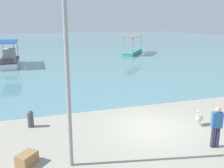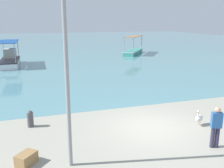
{
  "view_description": "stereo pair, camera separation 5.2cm",
  "coord_description": "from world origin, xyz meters",
  "px_view_note": "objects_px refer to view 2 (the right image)",
  "views": [
    {
      "loc": [
        -5.04,
        -9.81,
        4.92
      ],
      "look_at": [
        -0.71,
        3.84,
        1.25
      ],
      "focal_mm": 40.0,
      "sensor_mm": 36.0,
      "label": 1
    },
    {
      "loc": [
        -4.99,
        -9.82,
        4.92
      ],
      "look_at": [
        -0.71,
        3.84,
        1.25
      ],
      "focal_mm": 40.0,
      "sensor_mm": 36.0,
      "label": 2
    }
  ],
  "objects_px": {
    "fishing_boat_center": "(10,60)",
    "lamp_post": "(66,63)",
    "fishing_boat_near_left": "(133,51)",
    "pelican": "(199,118)",
    "cargo_crate": "(26,159)",
    "fisherman_standing": "(216,126)",
    "mooring_bollard": "(30,118)"
  },
  "relations": [
    {
      "from": "fisherman_standing",
      "to": "lamp_post",
      "type": "bearing_deg",
      "value": 175.51
    },
    {
      "from": "fishing_boat_near_left",
      "to": "fisherman_standing",
      "type": "xyz_separation_m",
      "value": [
        -7.58,
        -27.18,
        0.41
      ]
    },
    {
      "from": "fishing_boat_center",
      "to": "mooring_bollard",
      "type": "xyz_separation_m",
      "value": [
        2.22,
        -17.95,
        -0.22
      ]
    },
    {
      "from": "lamp_post",
      "to": "cargo_crate",
      "type": "height_order",
      "value": "lamp_post"
    },
    {
      "from": "fishing_boat_center",
      "to": "fishing_boat_near_left",
      "type": "height_order",
      "value": "fishing_boat_center"
    },
    {
      "from": "pelican",
      "to": "cargo_crate",
      "type": "xyz_separation_m",
      "value": [
        -7.86,
        -1.05,
        -0.16
      ]
    },
    {
      "from": "fisherman_standing",
      "to": "mooring_bollard",
      "type": "bearing_deg",
      "value": 148.58
    },
    {
      "from": "fishing_boat_center",
      "to": "fisherman_standing",
      "type": "distance_m",
      "value": 24.05
    },
    {
      "from": "fishing_boat_near_left",
      "to": "cargo_crate",
      "type": "bearing_deg",
      "value": -119.25
    },
    {
      "from": "fisherman_standing",
      "to": "cargo_crate",
      "type": "bearing_deg",
      "value": 172.38
    },
    {
      "from": "lamp_post",
      "to": "pelican",
      "type": "bearing_deg",
      "value": 13.74
    },
    {
      "from": "lamp_post",
      "to": "cargo_crate",
      "type": "relative_size",
      "value": 9.2
    },
    {
      "from": "pelican",
      "to": "mooring_bollard",
      "type": "height_order",
      "value": "mooring_bollard"
    },
    {
      "from": "fishing_boat_near_left",
      "to": "fishing_boat_center",
      "type": "bearing_deg",
      "value": -163.5
    },
    {
      "from": "pelican",
      "to": "mooring_bollard",
      "type": "xyz_separation_m",
      "value": [
        -7.73,
        2.26,
        0.06
      ]
    },
    {
      "from": "fisherman_standing",
      "to": "cargo_crate",
      "type": "distance_m",
      "value": 7.21
    },
    {
      "from": "lamp_post",
      "to": "fisherman_standing",
      "type": "relative_size",
      "value": 3.83
    },
    {
      "from": "lamp_post",
      "to": "fishing_boat_near_left",
      "type": "bearing_deg",
      "value": 63.71
    },
    {
      "from": "mooring_bollard",
      "to": "lamp_post",
      "type": "bearing_deg",
      "value": -70.58
    },
    {
      "from": "lamp_post",
      "to": "fishing_boat_center",
      "type": "bearing_deg",
      "value": 99.32
    },
    {
      "from": "fishing_boat_near_left",
      "to": "lamp_post",
      "type": "height_order",
      "value": "lamp_post"
    },
    {
      "from": "fishing_boat_near_left",
      "to": "pelican",
      "type": "distance_m",
      "value": 26.09
    },
    {
      "from": "cargo_crate",
      "to": "pelican",
      "type": "bearing_deg",
      "value": 7.61
    },
    {
      "from": "pelican",
      "to": "lamp_post",
      "type": "height_order",
      "value": "lamp_post"
    },
    {
      "from": "fishing_boat_center",
      "to": "mooring_bollard",
      "type": "distance_m",
      "value": 18.09
    },
    {
      "from": "fishing_boat_center",
      "to": "fisherman_standing",
      "type": "relative_size",
      "value": 3.44
    },
    {
      "from": "fishing_boat_near_left",
      "to": "cargo_crate",
      "type": "height_order",
      "value": "fishing_boat_near_left"
    },
    {
      "from": "fishing_boat_near_left",
      "to": "mooring_bollard",
      "type": "bearing_deg",
      "value": -122.42
    },
    {
      "from": "cargo_crate",
      "to": "fishing_boat_near_left",
      "type": "bearing_deg",
      "value": 60.75
    },
    {
      "from": "fishing_boat_center",
      "to": "lamp_post",
      "type": "distance_m",
      "value": 22.26
    },
    {
      "from": "mooring_bollard",
      "to": "cargo_crate",
      "type": "xyz_separation_m",
      "value": [
        -0.13,
        -3.31,
        -0.22
      ]
    },
    {
      "from": "pelican",
      "to": "cargo_crate",
      "type": "relative_size",
      "value": 1.14
    }
  ]
}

